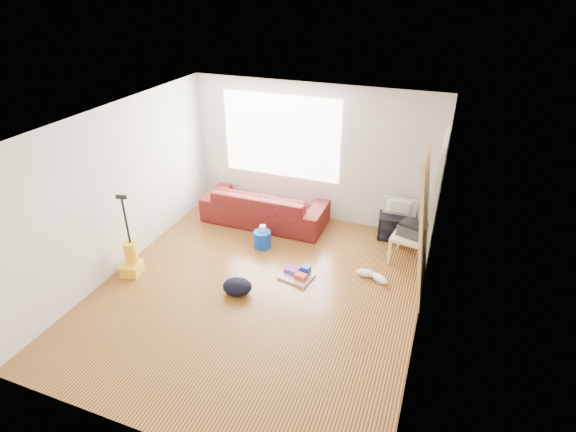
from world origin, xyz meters
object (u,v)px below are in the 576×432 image
at_px(tv_stand, 397,227).
at_px(cleaning_tray, 298,274).
at_px(sofa, 265,222).
at_px(bucket, 263,246).
at_px(backpack, 238,293).
at_px(side_table, 411,239).
at_px(vacuum, 131,259).

distance_m(tv_stand, cleaning_tray, 2.09).
bearing_deg(sofa, cleaning_tray, 129.05).
height_order(bucket, cleaning_tray, cleaning_tray).
bearing_deg(backpack, sofa, 91.89).
bearing_deg(tv_stand, sofa, 179.27).
distance_m(bucket, cleaning_tray, 1.05).
relative_size(sofa, side_table, 3.52).
height_order(bucket, vacuum, vacuum).
bearing_deg(bucket, vacuum, -138.59).
xyz_separation_m(cleaning_tray, backpack, (-0.68, -0.68, -0.05)).
bearing_deg(side_table, vacuum, -154.71).
height_order(cleaning_tray, backpack, cleaning_tray).
distance_m(cleaning_tray, backpack, 0.96).
bearing_deg(cleaning_tray, bucket, 144.31).
relative_size(side_table, backpack, 1.50).
xyz_separation_m(sofa, cleaning_tray, (1.15, -1.42, 0.05)).
bearing_deg(vacuum, bucket, 27.45).
bearing_deg(cleaning_tray, sofa, 129.05).
bearing_deg(sofa, backpack, 102.58).
height_order(tv_stand, vacuum, vacuum).
bearing_deg(vacuum, backpack, -10.57).
relative_size(bucket, backpack, 0.68).
height_order(backpack, vacuum, vacuum).
bearing_deg(bucket, side_table, 11.29).
bearing_deg(cleaning_tray, backpack, -135.19).
bearing_deg(backpack, vacuum, 172.69).
relative_size(tv_stand, side_table, 1.05).
bearing_deg(vacuum, side_table, 11.33).
distance_m(side_table, vacuum, 4.37).
relative_size(backpack, vacuum, 0.33).
height_order(tv_stand, side_table, side_table).
relative_size(sofa, vacuum, 1.73).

